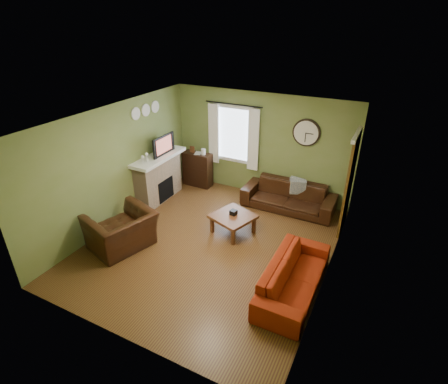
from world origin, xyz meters
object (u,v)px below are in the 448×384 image
at_px(bookshelf, 198,169).
at_px(sofa_red, 294,276).
at_px(coffee_table, 233,224).
at_px(sofa_brown, 288,196).
at_px(armchair, 121,231).

bearing_deg(bookshelf, sofa_red, -38.45).
xyz_separation_m(sofa_red, coffee_table, (-1.68, 1.13, -0.09)).
bearing_deg(sofa_brown, armchair, -129.51).
bearing_deg(armchair, coffee_table, 147.04).
bearing_deg(armchair, bookshelf, -161.03).
height_order(bookshelf, coffee_table, bookshelf).
distance_m(sofa_brown, armchair, 3.91).
height_order(armchair, coffee_table, armchair).
distance_m(sofa_brown, coffee_table, 1.71).
bearing_deg(armchair, sofa_brown, 157.51).
height_order(bookshelf, armchair, bookshelf).
relative_size(bookshelf, armchair, 0.77).
height_order(bookshelf, sofa_brown, bookshelf).
xyz_separation_m(sofa_brown, sofa_red, (0.94, -2.68, -0.02)).
xyz_separation_m(bookshelf, sofa_brown, (2.59, -0.13, -0.14)).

